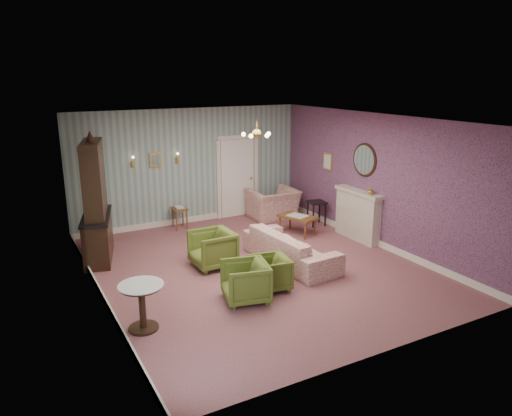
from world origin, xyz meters
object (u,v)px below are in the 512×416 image
wingback_chair (273,199)px  coffee_table (297,225)px  olive_chair_b (270,271)px  side_table_black (316,213)px  pedestal_table (142,307)px  olive_chair_a (245,280)px  olive_chair_c (213,247)px  dresser (95,198)px  fireplace (358,215)px  sofa_chintz (291,242)px

wingback_chair → coffee_table: 1.46m
wingback_chair → coffee_table: wingback_chair is taller
olive_chair_b → side_table_black: (2.92, 2.68, -0.02)m
pedestal_table → wingback_chair: bearing=41.2°
olive_chair_a → wingback_chair: wingback_chair is taller
olive_chair_a → olive_chair_c: olive_chair_c is taller
olive_chair_c → wingback_chair: wingback_chair is taller
olive_chair_c → dresser: 2.59m
dresser → coffee_table: dresser is taller
olive_chair_a → coffee_table: (2.71, 2.54, -0.15)m
dresser → pedestal_table: 3.41m
olive_chair_a → wingback_chair: 4.89m
wingback_chair → side_table_black: wingback_chair is taller
wingback_chair → olive_chair_c: bearing=41.6°
wingback_chair → fireplace: fireplace is taller
olive_chair_b → pedestal_table: pedestal_table is taller
olive_chair_a → pedestal_table: bearing=-73.2°
dresser → fireplace: bearing=-1.0°
olive_chair_c → dresser: size_ratio=0.31×
olive_chair_b → side_table_black: olive_chair_b is taller
olive_chair_a → pedestal_table: size_ratio=1.02×
olive_chair_b → dresser: 3.91m
wingback_chair → dresser: 4.77m
olive_chair_c → olive_chair_a: bearing=-4.6°
olive_chair_a → side_table_black: bearing=142.5°
olive_chair_a → olive_chair_b: (0.59, 0.21, -0.04)m
olive_chair_a → fireplace: fireplace is taller
wingback_chair → sofa_chintz: bearing=67.5°
sofa_chintz → side_table_black: 2.66m
olive_chair_a → fireplace: size_ratio=0.54×
olive_chair_b → pedestal_table: size_ratio=0.90×
olive_chair_b → coffee_table: olive_chair_b is taller
wingback_chair → coffee_table: bearing=85.3°
sofa_chintz → pedestal_table: sofa_chintz is taller
wingback_chair → fireplace: 2.53m
olive_chair_b → coffee_table: 3.15m
side_table_black → olive_chair_a: bearing=-140.6°
olive_chair_c → wingback_chair: (2.75, 2.31, 0.12)m
olive_chair_a → wingback_chair: bearing=157.2°
side_table_black → dresser: bearing=177.0°
olive_chair_a → olive_chair_b: size_ratio=1.14×
olive_chair_c → pedestal_table: (-1.91, -1.76, -0.04)m
sofa_chintz → fireplace: (2.14, 0.51, 0.14)m
coffee_table → olive_chair_a: bearing=-136.9°
pedestal_table → fireplace: bearing=17.1°
olive_chair_a → coffee_table: bearing=146.2°
fireplace → pedestal_table: (-5.51, -1.69, -0.21)m
olive_chair_a → olive_chair_c: bearing=-171.1°
olive_chair_b → wingback_chair: bearing=157.5°
side_table_black → coffee_table: bearing=-156.3°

